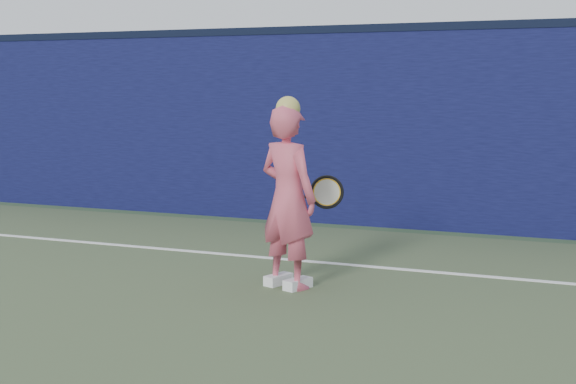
% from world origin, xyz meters
% --- Properties ---
extents(backstop_wall, '(24.00, 0.40, 2.50)m').
position_xyz_m(backstop_wall, '(0.00, 6.50, 1.25)').
color(backstop_wall, black).
rests_on(backstop_wall, ground).
extents(wall_cap, '(24.00, 0.42, 0.10)m').
position_xyz_m(wall_cap, '(0.00, 6.50, 2.55)').
color(wall_cap, black).
rests_on(wall_cap, backstop_wall).
extents(player, '(0.70, 0.58, 1.73)m').
position_xyz_m(player, '(1.67, 2.95, 0.83)').
color(player, '#CC4F65').
rests_on(player, ground).
extents(racket, '(0.61, 0.15, 0.32)m').
position_xyz_m(racket, '(1.84, 3.42, 0.82)').
color(racket, black).
rests_on(racket, ground).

